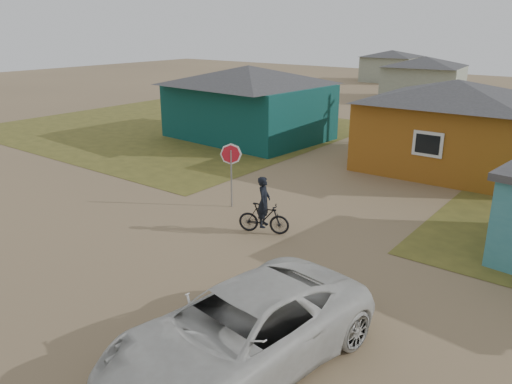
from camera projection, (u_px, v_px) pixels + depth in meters
ground at (185, 266)px, 13.32m from camera, size 120.00×120.00×0.00m
grass_nw at (175, 127)px, 31.17m from camera, size 20.00×18.00×0.00m
house_teal at (248, 101)px, 27.71m from camera, size 8.93×7.08×4.00m
house_yellow at (453, 124)px, 21.75m from camera, size 7.72×6.76×3.90m
house_pale_west at (424, 78)px, 41.73m from camera, size 7.04×6.15×3.60m
house_pale_north at (391, 65)px, 55.40m from camera, size 6.28×5.81×3.40m
stop_sign at (231, 160)px, 17.10m from camera, size 0.73×0.24×2.29m
cyclist at (264, 213)px, 15.22m from camera, size 1.65×1.02×1.81m
vehicle at (240, 331)px, 9.16m from camera, size 3.32×5.85×1.54m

